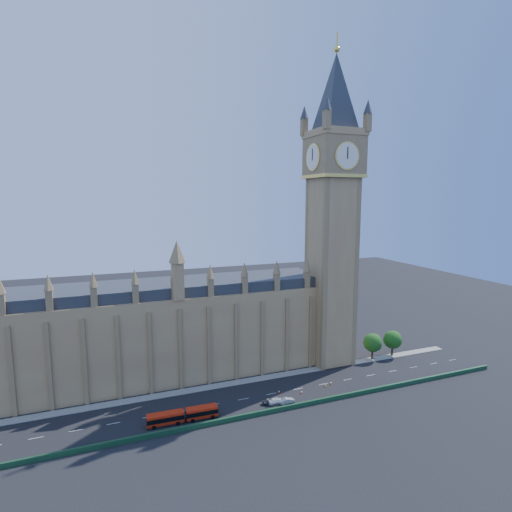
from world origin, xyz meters
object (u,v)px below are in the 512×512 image
object	(u,v)px
red_bus	(183,416)
car_grey	(271,401)
car_white	(277,401)
car_silver	(287,401)

from	to	relation	value
red_bus	car_grey	size ratio (longest dim) A/B	3.99
car_grey	car_white	distance (m)	1.64
red_bus	car_silver	xyz separation A→B (m)	(26.52, -0.96, -0.79)
red_bus	car_white	xyz separation A→B (m)	(24.07, -0.24, -0.76)
car_grey	car_silver	distance (m)	4.19
car_silver	car_white	xyz separation A→B (m)	(-2.45, 0.72, 0.04)
car_grey	car_silver	size ratio (longest dim) A/B	1.00
car_grey	car_silver	xyz separation A→B (m)	(4.00, -1.26, -0.02)
red_bus	car_silver	world-z (taller)	red_bus
red_bus	car_grey	xyz separation A→B (m)	(22.52, 0.30, -0.77)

